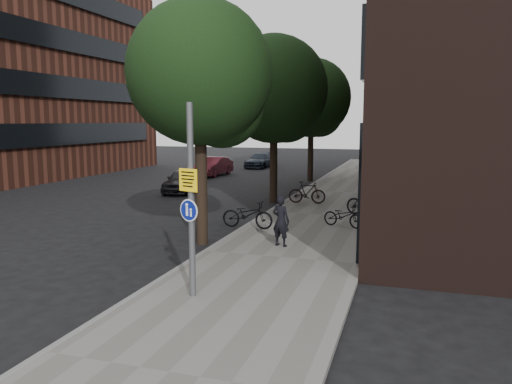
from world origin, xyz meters
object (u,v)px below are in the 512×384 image
at_px(pedestrian, 281,221).
at_px(parked_car_near, 184,180).
at_px(parked_bike_facade_near, 343,216).
at_px(signpost, 191,200).

bearing_deg(pedestrian, parked_car_near, -35.18).
bearing_deg(parked_bike_facade_near, pedestrian, 175.49).
relative_size(pedestrian, parked_car_near, 0.41).
bearing_deg(parked_car_near, pedestrian, -59.04).
xyz_separation_m(pedestrian, parked_car_near, (-8.12, 10.35, -0.24)).
distance_m(pedestrian, parked_car_near, 13.15).
xyz_separation_m(signpost, parked_bike_facade_near, (2.17, 8.02, -1.68)).
bearing_deg(parked_car_near, signpost, -71.05).
relative_size(pedestrian, parked_bike_facade_near, 1.02).
bearing_deg(parked_bike_facade_near, signpost, -176.13).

